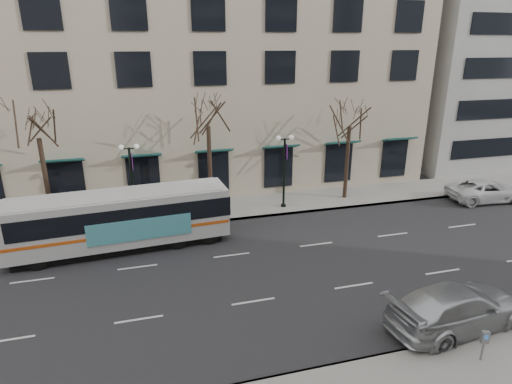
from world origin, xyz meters
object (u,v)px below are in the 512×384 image
object	(u,v)px
white_pickup	(486,190)
city_bus	(121,219)
lamp_post_left	(132,180)
lamp_post_right	(284,168)
tree_far_left	(36,122)
pay_station	(485,339)
silver_car	(458,307)
tree_far_right	(351,113)
tree_far_mid	(208,111)

from	to	relation	value
white_pickup	city_bus	bearing A→B (deg)	97.23
lamp_post_left	white_pickup	xyz separation A→B (m)	(24.86, -2.42, -2.16)
lamp_post_left	lamp_post_right	bearing A→B (deg)	0.00
tree_far_left	pay_station	distance (m)	24.71
lamp_post_right	silver_car	distance (m)	14.76
tree_far_right	city_bus	world-z (taller)	tree_far_right
silver_car	city_bus	bearing A→B (deg)	43.47
tree_far_mid	lamp_post_right	bearing A→B (deg)	-6.83
lamp_post_right	city_bus	xyz separation A→B (m)	(-10.71, -3.36, -1.16)
lamp_post_left	lamp_post_right	xyz separation A→B (m)	(10.00, 0.00, 0.00)
tree_far_left	tree_far_right	xyz separation A→B (m)	(20.00, 0.00, -0.28)
tree_far_right	silver_car	xyz separation A→B (m)	(-2.45, -15.00, -5.52)
lamp_post_left	lamp_post_right	size ratio (longest dim) A/B	1.00
lamp_post_right	pay_station	world-z (taller)	lamp_post_right
lamp_post_right	white_pickup	distance (m)	15.21
white_pickup	silver_car	bearing A→B (deg)	139.33
tree_far_mid	white_pickup	size ratio (longest dim) A/B	1.52
city_bus	white_pickup	xyz separation A→B (m)	(25.57, 0.94, -1.00)
silver_car	white_pickup	xyz separation A→B (m)	(12.32, 11.98, -0.12)
tree_far_right	lamp_post_right	size ratio (longest dim) A/B	1.55
lamp_post_left	pay_station	distance (m)	20.42
lamp_post_left	pay_station	bearing A→B (deg)	-54.06
tree_far_right	city_bus	xyz separation A→B (m)	(-15.70, -3.96, -4.64)
tree_far_right	city_bus	bearing A→B (deg)	-165.84
tree_far_left	lamp_post_left	distance (m)	6.29
tree_far_mid	silver_car	world-z (taller)	tree_far_mid
white_pickup	pay_station	world-z (taller)	white_pickup
tree_far_mid	white_pickup	bearing A→B (deg)	-8.64
tree_far_mid	tree_far_right	xyz separation A→B (m)	(10.00, -0.00, -0.48)
tree_far_left	white_pickup	xyz separation A→B (m)	(29.87, -3.02, -5.92)
tree_far_mid	city_bus	distance (m)	8.63
tree_far_right	lamp_post_right	distance (m)	6.11
tree_far_left	tree_far_right	distance (m)	20.00
silver_car	tree_far_right	bearing A→B (deg)	-16.01
tree_far_left	white_pickup	size ratio (longest dim) A/B	1.48
lamp_post_right	white_pickup	size ratio (longest dim) A/B	0.92
tree_far_right	pay_station	size ratio (longest dim) A/B	6.62
lamp_post_left	pay_station	size ratio (longest dim) A/B	4.28
tree_far_right	pay_station	xyz separation A→B (m)	(-3.05, -17.06, -5.39)
tree_far_mid	tree_far_right	world-z (taller)	tree_far_mid
tree_far_mid	lamp_post_left	distance (m)	6.40
tree_far_right	lamp_post_left	xyz separation A→B (m)	(-14.99, -0.60, -3.48)
tree_far_right	lamp_post_right	bearing A→B (deg)	-173.15
tree_far_right	silver_car	distance (m)	16.17
lamp_post_left	silver_car	world-z (taller)	lamp_post_left
tree_far_mid	silver_car	distance (m)	17.83
tree_far_mid	pay_station	distance (m)	19.34
tree_far_left	tree_far_mid	size ratio (longest dim) A/B	0.98
silver_car	pay_station	xyz separation A→B (m)	(-0.61, -2.06, 0.13)
tree_far_left	tree_far_mid	bearing A→B (deg)	0.00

